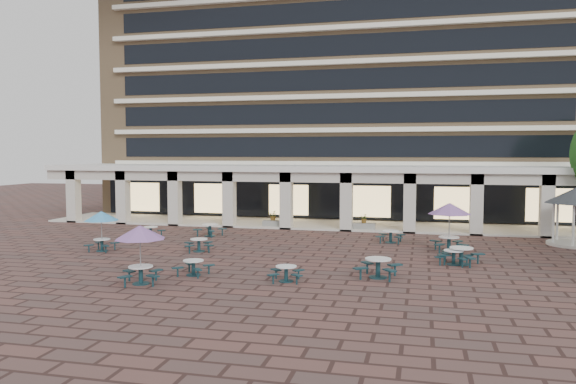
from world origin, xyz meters
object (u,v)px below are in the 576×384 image
Objects in this scene: picnic_table_3 at (378,266)px; planter_right at (364,224)px; planter_left at (273,221)px; picnic_table_2 at (286,272)px.

planter_right reaches higher than picnic_table_3.
picnic_table_3 is 16.93m from planter_left.
planter_right is (1.57, 16.22, 0.04)m from picnic_table_2.
planter_right reaches higher than picnic_table_2.
picnic_table_2 is 0.79× the size of picnic_table_3.
picnic_table_3 is at bearing -81.90° from planter_right.
picnic_table_2 is 1.08× the size of planter_left.
planter_right is at bearing 0.00° from planter_left.
picnic_table_3 is 1.36× the size of planter_right.
planter_left is 1.00× the size of planter_right.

